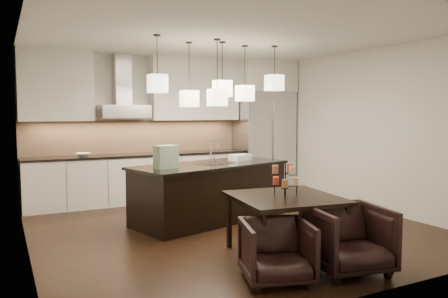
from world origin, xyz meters
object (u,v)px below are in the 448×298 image
refrigerator (264,142)px  armchair_right (348,239)px  dining_table (285,226)px  island_body (210,193)px  armchair_left (277,251)px

refrigerator → armchair_right: 4.99m
dining_table → island_body: bearing=99.2°
armchair_left → armchair_right: size_ratio=0.87×
armchair_left → refrigerator: bearing=76.9°
armchair_right → dining_table: bearing=122.5°
refrigerator → dining_table: refrigerator is taller
refrigerator → armchair_left: (-2.69, -4.47, -0.76)m
dining_table → armchair_right: armchair_right is taller
refrigerator → island_body: size_ratio=0.88×
armchair_left → armchair_right: 0.85m
refrigerator → armchair_right: bearing=-111.9°
island_body → armchair_left: island_body is taller
armchair_right → island_body: bearing=108.8°
refrigerator → armchair_left: refrigerator is taller
island_body → armchair_left: (-0.50, -2.60, -0.12)m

